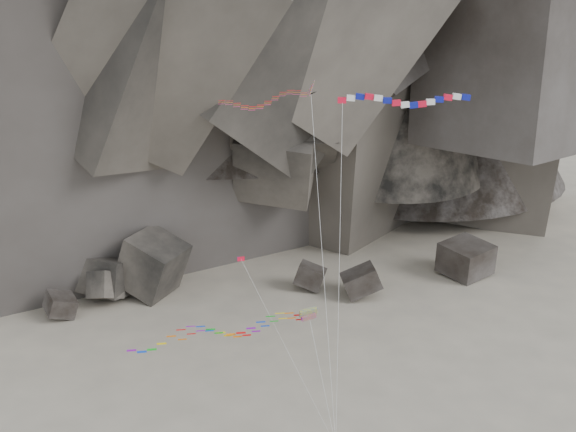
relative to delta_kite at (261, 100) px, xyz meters
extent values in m
cube|color=#47423F|center=(17.28, 23.49, -28.26)|extent=(5.76, 5.09, 4.45)
cube|color=#47423F|center=(11.49, 27.23, -28.28)|extent=(5.11, 4.40, 3.84)
cube|color=#47423F|center=(-14.82, 28.46, -27.92)|extent=(4.98, 5.81, 5.15)
cube|color=#47423F|center=(-20.17, 25.75, -28.46)|extent=(4.59, 4.36, 3.44)
cube|color=#47423F|center=(-14.34, 31.15, -27.28)|extent=(8.87, 8.86, 5.81)
cube|color=#47423F|center=(33.69, 27.07, -27.51)|extent=(7.91, 8.18, 5.13)
cube|color=#47423F|center=(-8.82, 29.82, -26.26)|extent=(10.59, 10.38, 8.75)
cylinder|color=silver|center=(4.28, -4.53, -13.50)|extent=(0.28, 8.58, 28.62)
cube|color=red|center=(5.62, -4.32, 0.46)|extent=(0.74, 0.58, 0.44)
cube|color=white|center=(6.28, -4.51, 0.64)|extent=(0.77, 0.59, 0.49)
cube|color=#0D1493|center=(6.94, -4.74, 0.76)|extent=(0.79, 0.60, 0.52)
cube|color=red|center=(7.61, -4.99, 0.77)|extent=(0.79, 0.60, 0.52)
cube|color=white|center=(8.27, -5.25, 0.68)|extent=(0.78, 0.59, 0.50)
cube|color=#0D1493|center=(8.93, -5.48, 0.51)|extent=(0.75, 0.59, 0.45)
cube|color=red|center=(9.60, -5.68, 0.32)|extent=(0.77, 0.59, 0.48)
cube|color=white|center=(10.26, -5.84, 0.18)|extent=(0.79, 0.60, 0.51)
cube|color=#0D1493|center=(10.92, -5.96, 0.14)|extent=(0.80, 0.60, 0.52)
cube|color=red|center=(11.58, -6.04, 0.22)|extent=(0.79, 0.59, 0.51)
cube|color=white|center=(12.25, -6.12, 0.37)|extent=(0.76, 0.59, 0.46)
cube|color=#0D1493|center=(12.91, -6.21, 0.56)|extent=(0.76, 0.59, 0.47)
cube|color=red|center=(13.57, -6.33, 0.72)|extent=(0.79, 0.60, 0.51)
cube|color=white|center=(14.24, -6.49, 0.78)|extent=(0.80, 0.60, 0.52)
cube|color=#0D1493|center=(14.90, -6.70, 0.74)|extent=(0.79, 0.60, 0.51)
cylinder|color=silver|center=(5.01, -6.65, -13.67)|extent=(1.25, 4.33, 28.27)
cube|color=yellow|center=(2.45, -6.71, -16.28)|extent=(1.55, 0.70, 0.84)
cube|color=#0CB219|center=(2.45, -6.92, -16.59)|extent=(1.30, 0.52, 0.58)
cylinder|color=silver|center=(3.43, -7.76, -22.04)|extent=(1.99, 2.13, 11.54)
cube|color=red|center=(-1.93, -0.01, -13.79)|extent=(0.63, 0.06, 0.40)
cube|color=#0D1493|center=(-2.14, 0.00, -13.79)|extent=(0.23, 0.06, 0.41)
cylinder|color=silver|center=(1.23, -4.41, -20.80)|extent=(6.36, 8.82, 14.03)
camera|label=1|loc=(-10.94, -58.22, 9.08)|focal=45.00mm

